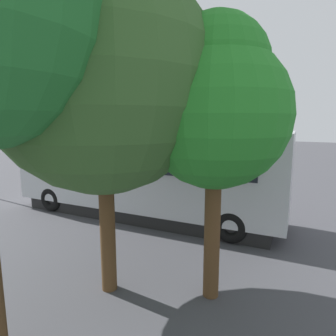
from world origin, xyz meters
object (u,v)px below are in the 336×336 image
Objects in this scene: tree_centre at (101,62)px; spectator_centre at (186,178)px; spectator_far_right at (141,174)px; parked_motorcycle_silver at (122,185)px; traffic_cone at (161,172)px; tour_bus at (143,173)px; stunt_motorcycle at (143,160)px; tree_right at (216,104)px; spectator_far_left at (236,183)px; spectator_right at (158,176)px; spectator_left at (208,180)px.

spectator_centre is at bearing -78.23° from tree_centre.
spectator_far_right reaches higher than parked_motorcycle_silver.
tour_bus is at bearing 114.82° from traffic_cone.
stunt_motorcycle is 1.48m from traffic_cone.
spectator_centre is 6.40m from stunt_motorcycle.
traffic_cone is at bearing -65.18° from tour_bus.
spectator_far_right is at bearing -134.57° from parked_motorcycle_silver.
tree_centre is (-1.49, 7.17, 3.67)m from spectator_centre.
tree_right is (-6.61, 5.69, 3.40)m from parked_motorcycle_silver.
spectator_far_right is at bearing -1.14° from spectator_far_left.
tree_right reaches higher than spectator_far_left.
spectator_right is at bearing 118.32° from traffic_cone.
spectator_far_right is at bearing -46.84° from tree_right.
spectator_right is 8.27m from tree_centre.
tour_bus is 5.92× the size of spectator_right.
spectator_centre is 3.23m from parked_motorcycle_silver.
traffic_cone is (3.16, -6.84, -1.34)m from tour_bus.
spectator_left is at bearing -5.19° from spectator_far_left.
spectator_centre is 7.81m from tree_right.
tour_bus is 6.09× the size of spectator_centre.
tour_bus is 6.22× the size of spectator_far_right.
stunt_motorcycle reaches higher than parked_motorcycle_silver.
spectator_far_right is (4.77, -0.10, -0.04)m from spectator_far_left.
spectator_left is 7.22m from stunt_motorcycle.
spectator_left is 7.41m from tree_right.
spectator_left is 3.49m from spectator_far_right.
parked_motorcycle_silver is at bearing -40.72° from tree_right.
parked_motorcycle_silver is (4.14, 0.68, -0.53)m from spectator_left.
tree_centre is (-3.95, 7.16, 3.70)m from spectator_far_right.
spectator_far_right is 0.23× the size of tree_centre.
tour_bus is at bearing -42.16° from tree_right.
tour_bus is 1.44× the size of tree_centre.
spectator_far_left is 1.01× the size of spectator_left.
parked_motorcycle_silver is at bearing 111.58° from stunt_motorcycle.
spectator_left is 0.91× the size of stunt_motorcycle.
tree_centre is (-6.46, 11.19, 3.64)m from stunt_motorcycle.
spectator_right is 2.77× the size of traffic_cone.
parked_motorcycle_silver is at bearing 5.98° from spectator_far_left.
tree_right is at bearing 100.75° from spectator_far_left.
spectator_far_left is at bearing 144.87° from traffic_cone.
spectator_left reaches higher than traffic_cone.
spectator_far_right is 1.06m from parked_motorcycle_silver.
parked_motorcycle_silver is at bearing 45.43° from spectator_far_right.
traffic_cone is at bearing -65.36° from tree_centre.
spectator_right is 5.06m from traffic_cone.
spectator_far_left is at bearing -177.01° from spectator_right.
spectator_far_left is at bearing 177.47° from spectator_centre.
traffic_cone is at bearing -61.68° from spectator_right.
stunt_motorcycle reaches higher than spectator_centre.
traffic_cone is at bearing -41.03° from spectator_left.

